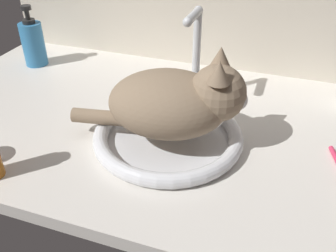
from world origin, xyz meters
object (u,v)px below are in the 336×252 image
object	(u,v)px
sink_basin	(168,136)
soap_pump_bottle	(33,43)
cat	(179,101)
faucet	(195,65)

from	to	relation	value
sink_basin	soap_pump_bottle	distance (cm)	58.05
cat	soap_pump_bottle	world-z (taller)	cat
sink_basin	cat	world-z (taller)	cat
sink_basin	cat	bearing A→B (deg)	9.92
sink_basin	soap_pump_bottle	world-z (taller)	soap_pump_bottle
sink_basin	soap_pump_bottle	size ratio (longest dim) A/B	1.81
sink_basin	faucet	bearing A→B (deg)	90.00
cat	soap_pump_bottle	distance (cm)	59.79
cat	soap_pump_bottle	bearing A→B (deg)	155.15
faucet	cat	bearing A→B (deg)	-83.57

